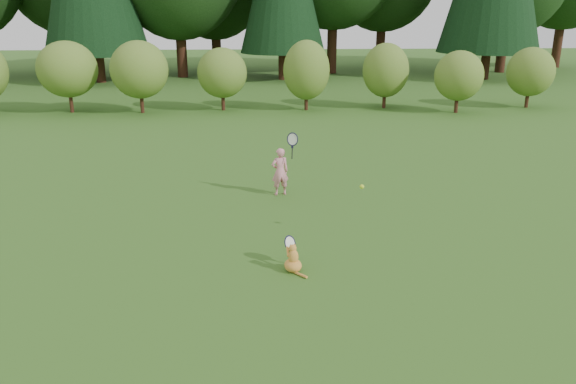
{
  "coord_description": "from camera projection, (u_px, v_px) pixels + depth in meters",
  "views": [
    {
      "loc": [
        -0.36,
        -8.62,
        3.76
      ],
      "look_at": [
        0.2,
        0.8,
        0.7
      ],
      "focal_mm": 35.0,
      "sensor_mm": 36.0,
      "label": 1
    }
  ],
  "objects": [
    {
      "name": "child",
      "position": [
        280.0,
        170.0,
        11.85
      ],
      "size": [
        0.59,
        0.37,
        1.53
      ],
      "rotation": [
        0.0,
        0.0,
        3.4
      ],
      "color": "pink",
      "rests_on": "ground"
    },
    {
      "name": "tennis_ball",
      "position": [
        362.0,
        187.0,
        9.47
      ],
      "size": [
        0.08,
        0.08,
        0.08
      ],
      "color": "#B6D919",
      "rests_on": "ground"
    },
    {
      "name": "shrub_row",
      "position": [
        264.0,
        76.0,
        21.28
      ],
      "size": [
        28.0,
        3.0,
        2.8
      ],
      "primitive_type": null,
      "color": "olive",
      "rests_on": "ground"
    },
    {
      "name": "ground",
      "position": [
        279.0,
        247.0,
        9.37
      ],
      "size": [
        100.0,
        100.0,
        0.0
      ],
      "primitive_type": "plane",
      "color": "#375819",
      "rests_on": "ground"
    },
    {
      "name": "cat",
      "position": [
        293.0,
        257.0,
        8.45
      ],
      "size": [
        0.4,
        0.68,
        0.59
      ],
      "rotation": [
        0.0,
        0.0,
        0.27
      ],
      "color": "#C57C26",
      "rests_on": "ground"
    }
  ]
}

